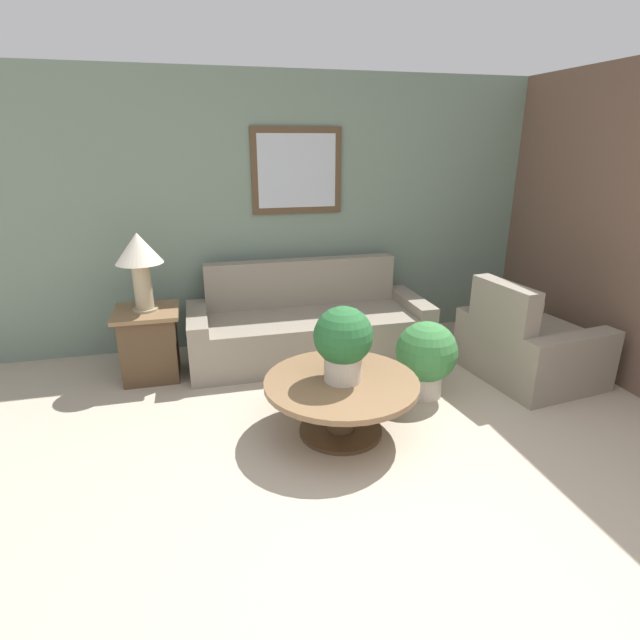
% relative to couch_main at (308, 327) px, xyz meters
% --- Properties ---
extents(ground_plane, '(20.00, 20.00, 0.00)m').
position_rel_couch_main_xyz_m(ground_plane, '(0.10, -2.48, -0.28)').
color(ground_plane, tan).
extents(wall_back, '(6.65, 0.09, 2.60)m').
position_rel_couch_main_xyz_m(wall_back, '(0.10, 0.53, 1.02)').
color(wall_back, slate).
rests_on(wall_back, ground_plane).
extents(wall_right, '(0.06, 4.99, 2.60)m').
position_rel_couch_main_xyz_m(wall_right, '(2.46, -0.99, 1.02)').
color(wall_right, brown).
rests_on(wall_right, ground_plane).
extents(couch_main, '(2.25, 0.86, 0.89)m').
position_rel_couch_main_xyz_m(couch_main, '(0.00, 0.00, 0.00)').
color(couch_main, gray).
rests_on(couch_main, ground_plane).
extents(armchair, '(1.01, 1.13, 0.89)m').
position_rel_couch_main_xyz_m(armchair, '(1.76, -0.93, -0.01)').
color(armchair, gray).
rests_on(armchair, ground_plane).
extents(coffee_table, '(1.08, 1.08, 0.41)m').
position_rel_couch_main_xyz_m(coffee_table, '(-0.09, -1.41, 0.02)').
color(coffee_table, '#4C3823').
rests_on(coffee_table, ground_plane).
extents(side_table, '(0.54, 0.54, 0.62)m').
position_rel_couch_main_xyz_m(side_table, '(-1.45, -0.12, 0.03)').
color(side_table, '#4C3823').
rests_on(side_table, ground_plane).
extents(table_lamp, '(0.38, 0.38, 0.66)m').
position_rel_couch_main_xyz_m(table_lamp, '(-1.45, -0.12, 0.80)').
color(table_lamp, tan).
rests_on(table_lamp, side_table).
extents(potted_plant_on_table, '(0.41, 0.41, 0.53)m').
position_rel_couch_main_xyz_m(potted_plant_on_table, '(-0.08, -1.41, 0.42)').
color(potted_plant_on_table, beige).
rests_on(potted_plant_on_table, coffee_table).
extents(potted_plant_floor, '(0.49, 0.49, 0.63)m').
position_rel_couch_main_xyz_m(potted_plant_floor, '(0.73, -1.04, 0.07)').
color(potted_plant_floor, beige).
rests_on(potted_plant_floor, ground_plane).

